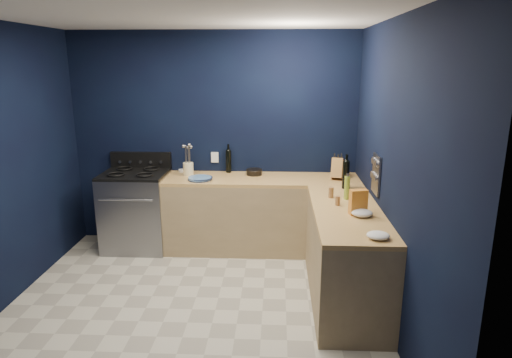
# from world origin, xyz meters

# --- Properties ---
(floor) EXTENTS (3.50, 3.50, 0.02)m
(floor) POSITION_xyz_m (0.00, 0.00, -0.01)
(floor) COLOR #B5B09D
(floor) RESTS_ON ground
(ceiling) EXTENTS (3.50, 3.50, 0.02)m
(ceiling) POSITION_xyz_m (0.00, 0.00, 2.61)
(ceiling) COLOR silver
(ceiling) RESTS_ON ground
(wall_back) EXTENTS (3.50, 0.02, 2.60)m
(wall_back) POSITION_xyz_m (0.00, 1.76, 1.30)
(wall_back) COLOR black
(wall_back) RESTS_ON ground
(wall_right) EXTENTS (0.02, 3.50, 2.60)m
(wall_right) POSITION_xyz_m (1.76, 0.00, 1.30)
(wall_right) COLOR black
(wall_right) RESTS_ON ground
(wall_front) EXTENTS (3.50, 0.02, 2.60)m
(wall_front) POSITION_xyz_m (0.00, -1.76, 1.30)
(wall_front) COLOR black
(wall_front) RESTS_ON ground
(cab_back) EXTENTS (2.30, 0.63, 0.86)m
(cab_back) POSITION_xyz_m (0.60, 1.44, 0.43)
(cab_back) COLOR #9E865F
(cab_back) RESTS_ON floor
(top_back) EXTENTS (2.30, 0.63, 0.04)m
(top_back) POSITION_xyz_m (0.60, 1.44, 0.88)
(top_back) COLOR olive
(top_back) RESTS_ON cab_back
(cab_right) EXTENTS (0.63, 1.67, 0.86)m
(cab_right) POSITION_xyz_m (1.44, 0.29, 0.43)
(cab_right) COLOR #9E865F
(cab_right) RESTS_ON floor
(top_right) EXTENTS (0.63, 1.67, 0.04)m
(top_right) POSITION_xyz_m (1.44, 0.29, 0.88)
(top_right) COLOR olive
(top_right) RESTS_ON cab_right
(gas_range) EXTENTS (0.76, 0.66, 0.92)m
(gas_range) POSITION_xyz_m (-0.93, 1.42, 0.46)
(gas_range) COLOR gray
(gas_range) RESTS_ON floor
(oven_door) EXTENTS (0.59, 0.02, 0.42)m
(oven_door) POSITION_xyz_m (-0.93, 1.10, 0.45)
(oven_door) COLOR black
(oven_door) RESTS_ON gas_range
(cooktop) EXTENTS (0.76, 0.66, 0.03)m
(cooktop) POSITION_xyz_m (-0.93, 1.42, 0.94)
(cooktop) COLOR black
(cooktop) RESTS_ON gas_range
(backguard) EXTENTS (0.76, 0.06, 0.20)m
(backguard) POSITION_xyz_m (-0.93, 1.72, 1.04)
(backguard) COLOR black
(backguard) RESTS_ON gas_range
(spice_panel) EXTENTS (0.02, 0.28, 0.38)m
(spice_panel) POSITION_xyz_m (1.74, 0.55, 1.18)
(spice_panel) COLOR gray
(spice_panel) RESTS_ON wall_right
(wall_outlet) EXTENTS (0.09, 0.02, 0.13)m
(wall_outlet) POSITION_xyz_m (0.00, 1.74, 1.08)
(wall_outlet) COLOR white
(wall_outlet) RESTS_ON wall_back
(plate_stack) EXTENTS (0.31, 0.31, 0.03)m
(plate_stack) POSITION_xyz_m (-0.12, 1.31, 0.92)
(plate_stack) COLOR #3D5E93
(plate_stack) RESTS_ON top_back
(ramekin) EXTENTS (0.09, 0.09, 0.03)m
(ramekin) POSITION_xyz_m (-0.41, 1.69, 0.92)
(ramekin) COLOR white
(ramekin) RESTS_ON top_back
(utensil_crock) EXTENTS (0.15, 0.15, 0.16)m
(utensil_crock) POSITION_xyz_m (-0.30, 1.52, 0.98)
(utensil_crock) COLOR #F4F4C5
(utensil_crock) RESTS_ON top_back
(wine_bottle_back) EXTENTS (0.08, 0.08, 0.28)m
(wine_bottle_back) POSITION_xyz_m (0.18, 1.69, 1.04)
(wine_bottle_back) COLOR black
(wine_bottle_back) RESTS_ON top_back
(lemon_basket) EXTENTS (0.19, 0.19, 0.07)m
(lemon_basket) POSITION_xyz_m (0.50, 1.58, 0.94)
(lemon_basket) COLOR black
(lemon_basket) RESTS_ON top_back
(knife_block) EXTENTS (0.19, 0.29, 0.29)m
(knife_block) POSITION_xyz_m (1.49, 1.47, 1.02)
(knife_block) COLOR olive
(knife_block) RESTS_ON top_back
(wine_bottle_right) EXTENTS (0.08, 0.08, 0.30)m
(wine_bottle_right) POSITION_xyz_m (1.52, 1.03, 1.05)
(wine_bottle_right) COLOR black
(wine_bottle_right) RESTS_ON top_right
(oil_bottle) EXTENTS (0.07, 0.07, 0.23)m
(oil_bottle) POSITION_xyz_m (1.47, 0.63, 1.02)
(oil_bottle) COLOR #86A532
(oil_bottle) RESTS_ON top_right
(spice_jar_near) EXTENTS (0.06, 0.06, 0.11)m
(spice_jar_near) POSITION_xyz_m (1.33, 0.67, 0.95)
(spice_jar_near) COLOR olive
(spice_jar_near) RESTS_ON top_right
(spice_jar_far) EXTENTS (0.05, 0.05, 0.09)m
(spice_jar_far) POSITION_xyz_m (1.36, 0.43, 0.94)
(spice_jar_far) COLOR olive
(spice_jar_far) RESTS_ON top_right
(crouton_bag) EXTENTS (0.17, 0.11, 0.23)m
(crouton_bag) POSITION_xyz_m (1.51, 0.18, 1.01)
(crouton_bag) COLOR #AA0F28
(crouton_bag) RESTS_ON top_right
(towel_front) EXTENTS (0.22, 0.21, 0.07)m
(towel_front) POSITION_xyz_m (1.54, 0.12, 0.93)
(towel_front) COLOR white
(towel_front) RESTS_ON top_right
(towel_end) EXTENTS (0.19, 0.17, 0.05)m
(towel_end) POSITION_xyz_m (1.57, -0.40, 0.93)
(towel_end) COLOR white
(towel_end) RESTS_ON top_right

